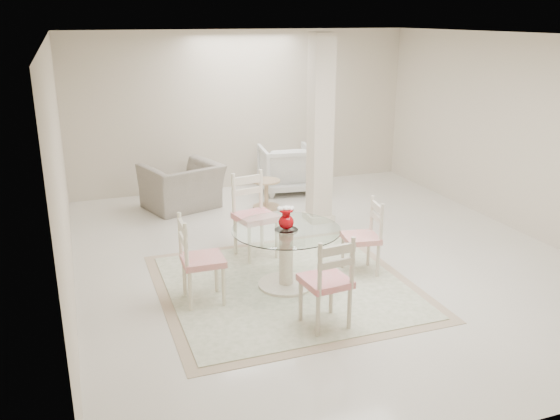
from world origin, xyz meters
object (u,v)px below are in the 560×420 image
object	(u,v)px
dining_chair_north	(253,209)
dining_chair_south	(329,276)
side_table	(266,195)
column	(320,131)
recliner_taupe	(182,186)
red_vase	(286,218)
dining_table	(286,258)
dining_chair_east	(366,231)
armchair_white	(286,169)
dining_chair_west	(196,254)

from	to	relation	value
dining_chair_north	dining_chair_south	bearing A→B (deg)	-97.16
side_table	column	bearing A→B (deg)	-56.62
column	side_table	distance (m)	1.51
recliner_taupe	side_table	size ratio (longest dim) A/B	2.39
red_vase	dining_chair_south	world-z (taller)	dining_chair_south
dining_table	dining_chair_east	world-z (taller)	dining_chair_east
dining_chair_north	recliner_taupe	bearing A→B (deg)	91.35
column	dining_table	world-z (taller)	column
red_vase	dining_chair_east	world-z (taller)	dining_chair_east
red_vase	armchair_white	bearing A→B (deg)	69.73
dining_chair_south	side_table	xyz separation A→B (m)	(0.64, 3.82, -0.35)
armchair_white	dining_chair_west	bearing A→B (deg)	64.49
dining_table	recliner_taupe	bearing A→B (deg)	99.53
dining_chair_north	dining_chair_west	bearing A→B (deg)	-142.23
dining_chair_west	armchair_white	world-z (taller)	dining_chair_west
dining_chair_east	dining_chair_west	world-z (taller)	dining_chair_west
column	red_vase	xyz separation A→B (m)	(-1.25, -1.98, -0.53)
dining_chair_south	recliner_taupe	distance (m)	4.31
dining_table	column	bearing A→B (deg)	57.77
dining_table	red_vase	world-z (taller)	red_vase
side_table	dining_chair_north	bearing A→B (deg)	-113.39
side_table	dining_table	bearing A→B (deg)	-104.07
recliner_taupe	armchair_white	size ratio (longest dim) A/B	1.24
red_vase	side_table	distance (m)	2.95
dining_chair_east	side_table	size ratio (longest dim) A/B	2.16
dining_table	dining_chair_south	size ratio (longest dim) A/B	1.13
armchair_white	side_table	world-z (taller)	armchair_white
armchair_white	dining_chair_east	bearing A→B (deg)	92.17
dining_chair_east	side_table	bearing A→B (deg)	-165.12
red_vase	dining_chair_north	bearing A→B (deg)	93.81
dining_chair_east	dining_chair_north	world-z (taller)	dining_chair_north
dining_chair_north	dining_chair_west	xyz separation A→B (m)	(-0.95, -1.08, -0.06)
red_vase	armchair_white	size ratio (longest dim) A/B	0.29
dining_table	dining_chair_west	xyz separation A→B (m)	(-1.02, -0.05, 0.21)
red_vase	dining_chair_west	xyz separation A→B (m)	(-1.02, -0.05, -0.25)
red_vase	recliner_taupe	distance (m)	3.32
dining_table	recliner_taupe	world-z (taller)	recliner_taupe
dining_chair_north	side_table	bearing A→B (deg)	55.85
dining_chair_west	dining_chair_south	world-z (taller)	dining_chair_west
red_vase	dining_chair_south	bearing A→B (deg)	-86.62
dining_chair_east	armchair_white	size ratio (longest dim) A/B	1.12
dining_table	recliner_taupe	size ratio (longest dim) A/B	1.09
column	dining_chair_east	xyz separation A→B (m)	(-0.24, -1.94, -0.83)
dining_chair_west	dining_table	bearing A→B (deg)	-85.82
dining_chair_east	recliner_taupe	distance (m)	3.56
dining_table	armchair_white	distance (m)	3.83
dining_chair_west	column	bearing A→B (deg)	-46.87
column	side_table	world-z (taller)	column
dining_chair_south	side_table	world-z (taller)	dining_chair_south
dining_table	armchair_white	bearing A→B (deg)	69.74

